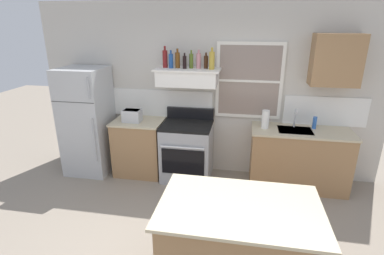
{
  "coord_description": "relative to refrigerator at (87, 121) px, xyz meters",
  "views": [
    {
      "loc": [
        0.6,
        -2.38,
        2.4
      ],
      "look_at": [
        -0.05,
        1.2,
        1.1
      ],
      "focal_mm": 27.87,
      "sensor_mm": 36.0,
      "label": 1
    }
  ],
  "objects": [
    {
      "name": "back_wall",
      "position": [
        1.93,
        0.39,
        0.49
      ],
      "size": [
        5.4,
        0.11,
        2.7
      ],
      "color": "beige",
      "rests_on": "ground_plane"
    },
    {
      "name": "bottle_rose_pink",
      "position": [
        1.8,
        0.16,
        0.99
      ],
      "size": [
        0.07,
        0.07,
        0.27
      ],
      "color": "#C67F84",
      "rests_on": "range_hood_shelf"
    },
    {
      "name": "bottle_brown_stout",
      "position": [
        1.91,
        0.18,
        0.98
      ],
      "size": [
        0.06,
        0.06,
        0.23
      ],
      "color": "#381E0F",
      "rests_on": "range_hood_shelf"
    },
    {
      "name": "upper_cabinet_right",
      "position": [
        3.7,
        0.2,
        1.04
      ],
      "size": [
        0.64,
        0.32,
        0.7
      ],
      "color": "#9E754C"
    },
    {
      "name": "bottle_red_label_wine",
      "position": [
        1.3,
        0.15,
        1.01
      ],
      "size": [
        0.07,
        0.07,
        0.31
      ],
      "color": "maroon",
      "rests_on": "range_hood_shelf"
    },
    {
      "name": "refrigerator",
      "position": [
        0.0,
        0.0,
        0.0
      ],
      "size": [
        0.7,
        0.72,
        1.73
      ],
      "color": "#B7BABC",
      "rests_on": "ground_plane"
    },
    {
      "name": "counter_right_with_sink",
      "position": [
        3.35,
        0.06,
        -0.41
      ],
      "size": [
        1.43,
        0.63,
        0.91
      ],
      "color": "#9E754C",
      "rests_on": "ground_plane"
    },
    {
      "name": "bottle_champagne_gold_foil",
      "position": [
        2.01,
        0.1,
        1.01
      ],
      "size": [
        0.08,
        0.08,
        0.31
      ],
      "color": "#B29333",
      "rests_on": "range_hood_shelf"
    },
    {
      "name": "bottle_blue_liqueur",
      "position": [
        1.4,
        0.11,
        0.99
      ],
      "size": [
        0.07,
        0.07,
        0.26
      ],
      "color": "#1E478C",
      "rests_on": "range_hood_shelf"
    },
    {
      "name": "sink_faucet",
      "position": [
        3.25,
        0.16,
        0.22
      ],
      "size": [
        0.03,
        0.17,
        0.28
      ],
      "color": "silver",
      "rests_on": "counter_right_with_sink"
    },
    {
      "name": "bottle_balsamic_dark",
      "position": [
        1.61,
        0.1,
        0.98
      ],
      "size": [
        0.06,
        0.06,
        0.23
      ],
      "color": "black",
      "rests_on": "range_hood_shelf"
    },
    {
      "name": "dish_soap_bottle",
      "position": [
        3.53,
        0.16,
        0.14
      ],
      "size": [
        0.06,
        0.06,
        0.18
      ],
      "primitive_type": "cylinder",
      "color": "blue",
      "rests_on": "counter_right_with_sink"
    },
    {
      "name": "bottle_olive_oil_square",
      "position": [
        1.7,
        0.15,
        0.99
      ],
      "size": [
        0.06,
        0.06,
        0.26
      ],
      "color": "#4C601E",
      "rests_on": "range_hood_shelf"
    },
    {
      "name": "range_hood_shelf",
      "position": [
        1.65,
        0.12,
        0.76
      ],
      "size": [
        0.96,
        0.52,
        0.24
      ],
      "color": "white"
    },
    {
      "name": "bottle_amber_wine",
      "position": [
        1.49,
        0.15,
        1.0
      ],
      "size": [
        0.07,
        0.07,
        0.28
      ],
      "color": "brown",
      "rests_on": "range_hood_shelf"
    },
    {
      "name": "stove_range",
      "position": [
        1.65,
        0.02,
        -0.4
      ],
      "size": [
        0.76,
        0.69,
        1.09
      ],
      "color": "#9EA0A5",
      "rests_on": "ground_plane"
    },
    {
      "name": "kitchen_island",
      "position": [
        2.52,
        -2.0,
        -0.41
      ],
      "size": [
        1.4,
        0.9,
        0.91
      ],
      "color": "#9E754C",
      "rests_on": "ground_plane"
    },
    {
      "name": "counter_left_of_stove",
      "position": [
        0.85,
        0.06,
        -0.41
      ],
      "size": [
        0.79,
        0.63,
        0.91
      ],
      "color": "#9E754C",
      "rests_on": "ground_plane"
    },
    {
      "name": "toaster",
      "position": [
        0.78,
        -0.0,
        0.14
      ],
      "size": [
        0.3,
        0.2,
        0.19
      ],
      "color": "silver",
      "rests_on": "counter_left_of_stove"
    },
    {
      "name": "paper_towel_roll",
      "position": [
        2.82,
        0.06,
        0.18
      ],
      "size": [
        0.11,
        0.11,
        0.27
      ],
      "primitive_type": "cylinder",
      "color": "white",
      "rests_on": "counter_right_with_sink"
    }
  ]
}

